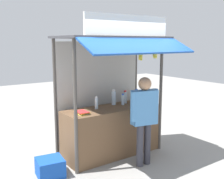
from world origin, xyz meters
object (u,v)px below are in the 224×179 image
magazine_stack_front_right (82,113)px  magazine_stack_far_right (147,101)px  plastic_crate (50,167)px  water_bottle_front_left (96,103)px  magazine_stack_mid_left (141,102)px  water_bottle_center (114,98)px  vendor_person (144,113)px  banana_bunch_leftmost (141,57)px  water_bottle_left (137,96)px  water_bottle_far_left (125,97)px  water_bottle_back_left (134,98)px  banana_bunch_inner_left (155,55)px  water_bottle_back_right (123,100)px

magazine_stack_front_right → magazine_stack_far_right: 1.58m
magazine_stack_front_right → plastic_crate: size_ratio=0.71×
water_bottle_front_left → magazine_stack_mid_left: bearing=-12.1°
water_bottle_center → vendor_person: vendor_person is taller
magazine_stack_front_right → banana_bunch_leftmost: size_ratio=1.00×
water_bottle_left → magazine_stack_far_right: water_bottle_left is taller
water_bottle_far_left → plastic_crate: water_bottle_far_left is taller
plastic_crate → water_bottle_center: bearing=12.4°
water_bottle_far_left → water_bottle_back_left: 0.17m
water_bottle_front_left → magazine_stack_mid_left: water_bottle_front_left is taller
water_bottle_far_left → banana_bunch_leftmost: size_ratio=0.89×
magazine_stack_front_right → banana_bunch_inner_left: 1.72m
water_bottle_front_left → water_bottle_far_left: water_bottle_far_left is taller
magazine_stack_mid_left → plastic_crate: 2.15m
water_bottle_front_left → magazine_stack_far_right: 1.18m
banana_bunch_inner_left → water_bottle_back_right: bearing=125.6°
magazine_stack_mid_left → vendor_person: size_ratio=0.18×
banana_bunch_leftmost → vendor_person: bearing=-116.8°
magazine_stack_mid_left → vendor_person: bearing=-127.7°
water_bottle_left → magazine_stack_front_right: water_bottle_left is taller
water_bottle_front_left → banana_bunch_leftmost: size_ratio=0.79×
water_bottle_front_left → magazine_stack_far_right: water_bottle_front_left is taller
magazine_stack_mid_left → banana_bunch_leftmost: 1.03m
water_bottle_far_left → water_bottle_back_left: size_ratio=1.17×
water_bottle_center → water_bottle_back_left: size_ratio=1.36×
water_bottle_front_left → magazine_stack_mid_left: (0.93, -0.20, -0.06)m
water_bottle_back_right → banana_bunch_inner_left: bearing=-54.4°
water_bottle_center → banana_bunch_inner_left: bearing=-50.6°
water_bottle_center → magazine_stack_far_right: size_ratio=1.30×
water_bottle_far_left → water_bottle_back_left: water_bottle_far_left is taller
magazine_stack_front_right → magazine_stack_far_right: (1.58, 0.08, 0.00)m
water_bottle_front_left → plastic_crate: 1.40m
magazine_stack_mid_left → water_bottle_far_left: bearing=125.6°
magazine_stack_front_right → magazine_stack_far_right: bearing=2.9°
water_bottle_back_left → magazine_stack_front_right: bearing=-173.6°
magazine_stack_front_right → water_bottle_center: bearing=17.0°
water_bottle_back_left → magazine_stack_far_right: 0.32m
magazine_stack_front_right → vendor_person: bearing=-36.4°
water_bottle_left → vendor_person: size_ratio=0.17×
banana_bunch_leftmost → plastic_crate: size_ratio=0.71×
water_bottle_center → banana_bunch_inner_left: (0.50, -0.61, 0.86)m
water_bottle_back_right → water_bottle_back_left: 0.27m
water_bottle_far_left → banana_bunch_inner_left: bearing=-68.8°
water_bottle_center → magazine_stack_front_right: 0.91m
water_bottle_left → magazine_stack_far_right: bearing=-36.7°
water_bottle_front_left → water_bottle_back_left: size_ratio=1.04×
water_bottle_back_right → vendor_person: bearing=-100.1°
water_bottle_left → plastic_crate: bearing=-172.3°
water_bottle_far_left → magazine_stack_far_right: (0.44, -0.16, -0.10)m
magazine_stack_mid_left → banana_bunch_leftmost: (-0.32, -0.32, 0.92)m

